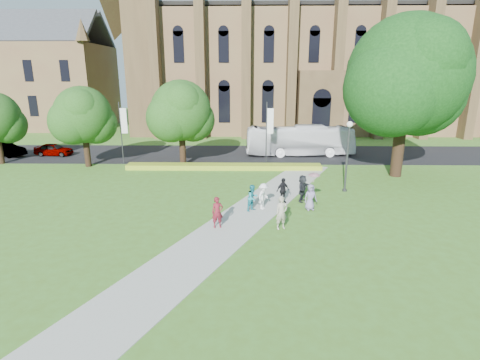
{
  "coord_description": "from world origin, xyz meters",
  "views": [
    {
      "loc": [
        0.08,
        -20.51,
        8.44
      ],
      "look_at": [
        -0.33,
        3.75,
        1.6
      ],
      "focal_mm": 28.0,
      "sensor_mm": 36.0,
      "label": 1
    }
  ],
  "objects_px": {
    "tour_coach": "(300,141)",
    "large_tree": "(407,76)",
    "pedestrian_0": "(217,212)",
    "streetlamp": "(348,148)",
    "car_0": "(54,149)",
    "car_1": "(4,149)"
  },
  "relations": [
    {
      "from": "streetlamp",
      "to": "car_1",
      "type": "xyz_separation_m",
      "value": [
        -33.32,
        11.85,
        -2.52
      ]
    },
    {
      "from": "car_1",
      "to": "streetlamp",
      "type": "bearing_deg",
      "value": -94.64
    },
    {
      "from": "streetlamp",
      "to": "large_tree",
      "type": "relative_size",
      "value": 0.4
    },
    {
      "from": "tour_coach",
      "to": "pedestrian_0",
      "type": "relative_size",
      "value": 6.39
    },
    {
      "from": "streetlamp",
      "to": "car_0",
      "type": "bearing_deg",
      "value": 156.42
    },
    {
      "from": "tour_coach",
      "to": "car_0",
      "type": "height_order",
      "value": "tour_coach"
    },
    {
      "from": "large_tree",
      "to": "pedestrian_0",
      "type": "distance_m",
      "value": 20.08
    },
    {
      "from": "car_1",
      "to": "pedestrian_0",
      "type": "relative_size",
      "value": 2.55
    },
    {
      "from": "car_0",
      "to": "car_1",
      "type": "distance_m",
      "value": 5.14
    },
    {
      "from": "car_1",
      "to": "pedestrian_0",
      "type": "bearing_deg",
      "value": -113.16
    },
    {
      "from": "car_0",
      "to": "streetlamp",
      "type": "bearing_deg",
      "value": -109.07
    },
    {
      "from": "streetlamp",
      "to": "car_1",
      "type": "bearing_deg",
      "value": 160.43
    },
    {
      "from": "large_tree",
      "to": "car_1",
      "type": "bearing_deg",
      "value": 169.28
    },
    {
      "from": "tour_coach",
      "to": "large_tree",
      "type": "bearing_deg",
      "value": -143.09
    },
    {
      "from": "streetlamp",
      "to": "tour_coach",
      "type": "distance_m",
      "value": 13.17
    },
    {
      "from": "streetlamp",
      "to": "car_0",
      "type": "xyz_separation_m",
      "value": [
        -28.2,
        12.31,
        -2.61
      ]
    },
    {
      "from": "car_0",
      "to": "car_1",
      "type": "relative_size",
      "value": 0.86
    },
    {
      "from": "car_0",
      "to": "large_tree",
      "type": "bearing_deg",
      "value": -98.54
    },
    {
      "from": "car_1",
      "to": "car_0",
      "type": "bearing_deg",
      "value": -69.92
    },
    {
      "from": "streetlamp",
      "to": "pedestrian_0",
      "type": "xyz_separation_m",
      "value": [
        -9.04,
        -7.19,
        -2.35
      ]
    },
    {
      "from": "large_tree",
      "to": "tour_coach",
      "type": "distance_m",
      "value": 12.97
    },
    {
      "from": "streetlamp",
      "to": "pedestrian_0",
      "type": "bearing_deg",
      "value": -141.49
    }
  ]
}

